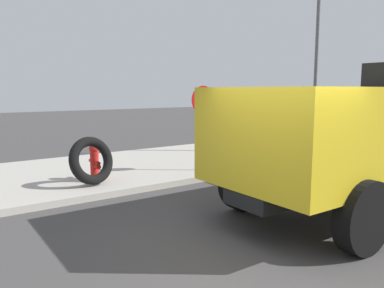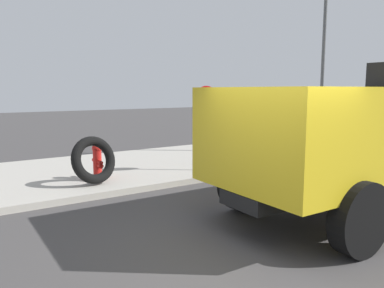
{
  "view_description": "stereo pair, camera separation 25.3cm",
  "coord_description": "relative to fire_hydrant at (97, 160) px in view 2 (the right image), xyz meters",
  "views": [
    {
      "loc": [
        -3.7,
        -3.64,
        2.36
      ],
      "look_at": [
        0.82,
        2.66,
        1.26
      ],
      "focal_mm": 35.69,
      "sensor_mm": 36.0,
      "label": 1
    },
    {
      "loc": [
        -3.49,
        -3.79,
        2.36
      ],
      "look_at": [
        0.82,
        2.66,
        1.26
      ],
      "focal_mm": 35.69,
      "sensor_mm": 36.0,
      "label": 2
    }
  ],
  "objects": [
    {
      "name": "dump_truck_yellow",
      "position": [
        4.13,
        -4.9,
        0.99
      ],
      "size": [
        7.04,
        2.89,
        3.0
      ],
      "color": "gold",
      "rests_on": "ground"
    },
    {
      "name": "stop_sign",
      "position": [
        2.83,
        -0.7,
        1.14
      ],
      "size": [
        0.76,
        0.08,
        2.32
      ],
      "color": "gray",
      "rests_on": "sidewalk_curb"
    },
    {
      "name": "sidewalk_curb",
      "position": [
        0.25,
        1.19,
        -0.55
      ],
      "size": [
        36.0,
        5.0,
        0.15
      ],
      "primitive_type": "cube",
      "color": "#ADA89E",
      "rests_on": "ground"
    },
    {
      "name": "street_light_pole",
      "position": [
        8.12,
        -0.36,
        2.89
      ],
      "size": [
        0.12,
        0.12,
        6.73
      ],
      "primitive_type": "cylinder",
      "color": "#595B5E",
      "rests_on": "sidewalk_curb"
    },
    {
      "name": "ground_plane",
      "position": [
        0.25,
        -5.31,
        -0.62
      ],
      "size": [
        80.0,
        80.0,
        0.0
      ],
      "primitive_type": "plane",
      "color": "#423F3F"
    },
    {
      "name": "loose_tire",
      "position": [
        -0.27,
        -0.5,
        0.1
      ],
      "size": [
        1.23,
        0.77,
        1.16
      ],
      "primitive_type": "torus",
      "rotation": [
        1.29,
        0.0,
        0.22
      ],
      "color": "black",
      "rests_on": "sidewalk_curb"
    },
    {
      "name": "fire_hydrant",
      "position": [
        0.0,
        0.0,
        0.0
      ],
      "size": [
        0.24,
        0.55,
        0.89
      ],
      "color": "red",
      "rests_on": "sidewalk_curb"
    }
  ]
}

